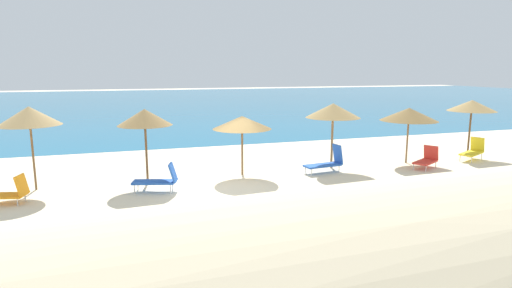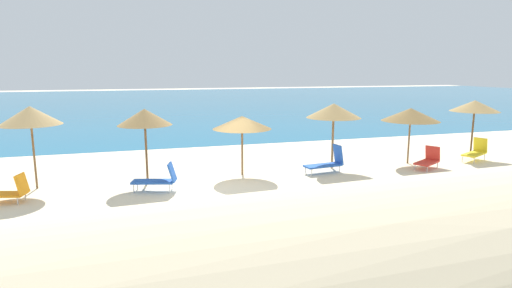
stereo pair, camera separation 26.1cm
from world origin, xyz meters
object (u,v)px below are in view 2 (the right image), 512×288
object	(u,v)px
beach_umbrella_6	(475,106)
lounge_chair_3	(9,191)
lounge_chair_4	(327,162)
lounge_chair_2	(428,160)
beach_umbrella_3	(242,123)
beach_umbrella_2	(145,117)
beach_umbrella_4	(334,111)
beach_umbrella_5	(411,115)
lounge_chair_0	(476,151)
lounge_chair_1	(158,179)
beach_umbrella_1	(30,116)

from	to	relation	value
beach_umbrella_6	lounge_chair_3	size ratio (longest dim) A/B	1.86
lounge_chair_4	lounge_chair_2	bearing A→B (deg)	-104.95
beach_umbrella_3	beach_umbrella_6	world-z (taller)	beach_umbrella_6
beach_umbrella_2	beach_umbrella_4	distance (m)	7.74
beach_umbrella_2	beach_umbrella_4	world-z (taller)	beach_umbrella_4
beach_umbrella_5	lounge_chair_2	distance (m)	2.16
beach_umbrella_3	lounge_chair_0	xyz separation A→B (m)	(11.17, -0.57, -1.70)
beach_umbrella_4	lounge_chair_1	distance (m)	7.81
beach_umbrella_2	lounge_chair_3	distance (m)	4.97
lounge_chair_0	lounge_chair_1	bearing A→B (deg)	67.98
beach_umbrella_1	beach_umbrella_2	bearing A→B (deg)	-4.87
beach_umbrella_2	beach_umbrella_6	bearing A→B (deg)	0.83
lounge_chair_2	lounge_chair_4	bearing A→B (deg)	52.77
lounge_chair_0	beach_umbrella_4	bearing A→B (deg)	60.50
beach_umbrella_1	lounge_chair_1	xyz separation A→B (m)	(4.16, -1.59, -2.19)
lounge_chair_2	beach_umbrella_4	bearing A→B (deg)	43.36
lounge_chair_2	beach_umbrella_5	bearing A→B (deg)	-19.23
lounge_chair_4	beach_umbrella_4	bearing A→B (deg)	-47.18
beach_umbrella_2	lounge_chair_0	bearing A→B (deg)	-1.66
beach_umbrella_5	lounge_chair_1	world-z (taller)	beach_umbrella_5
beach_umbrella_1	beach_umbrella_5	xyz separation A→B (m)	(15.31, -0.36, -0.41)
beach_umbrella_6	lounge_chair_4	distance (m)	8.32
beach_umbrella_2	beach_umbrella_5	xyz separation A→B (m)	(11.48, -0.03, -0.26)
beach_umbrella_2	lounge_chair_1	xyz separation A→B (m)	(0.33, -1.26, -2.05)
beach_umbrella_6	lounge_chair_0	distance (m)	2.19
beach_umbrella_1	lounge_chair_3	size ratio (longest dim) A/B	1.99
lounge_chair_4	beach_umbrella_3	bearing A→B (deg)	72.81
beach_umbrella_1	lounge_chair_1	world-z (taller)	beach_umbrella_1
beach_umbrella_6	lounge_chair_4	bearing A→B (deg)	-174.80
lounge_chair_0	lounge_chair_2	bearing A→B (deg)	77.43
beach_umbrella_3	lounge_chair_0	size ratio (longest dim) A/B	1.47
beach_umbrella_6	lounge_chair_2	size ratio (longest dim) A/B	1.89
beach_umbrella_3	lounge_chair_4	xyz separation A→B (m)	(3.48, -0.65, -1.70)
beach_umbrella_4	lounge_chair_4	world-z (taller)	beach_umbrella_4
beach_umbrella_2	lounge_chair_1	world-z (taller)	beach_umbrella_2
beach_umbrella_2	lounge_chair_0	distance (m)	15.05
lounge_chair_4	lounge_chair_1	bearing A→B (deg)	89.62
beach_umbrella_5	beach_umbrella_6	size ratio (longest dim) A/B	0.92
lounge_chair_0	lounge_chair_4	size ratio (longest dim) A/B	0.97
beach_umbrella_3	beach_umbrella_6	xyz separation A→B (m)	(11.51, 0.08, 0.36)
beach_umbrella_1	beach_umbrella_5	bearing A→B (deg)	-1.35
beach_umbrella_6	lounge_chair_1	size ratio (longest dim) A/B	1.70
beach_umbrella_3	lounge_chair_1	size ratio (longest dim) A/B	1.47
lounge_chair_3	beach_umbrella_6	bearing A→B (deg)	-70.80
lounge_chair_1	beach_umbrella_5	bearing A→B (deg)	-67.89
beach_umbrella_1	lounge_chair_3	distance (m)	2.77
beach_umbrella_1	lounge_chair_1	distance (m)	4.97
lounge_chair_3	lounge_chair_4	size ratio (longest dim) A/B	0.89
beach_umbrella_6	lounge_chair_3	bearing A→B (deg)	-175.85
beach_umbrella_5	lounge_chair_4	xyz separation A→B (m)	(-4.26, -0.47, -1.79)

